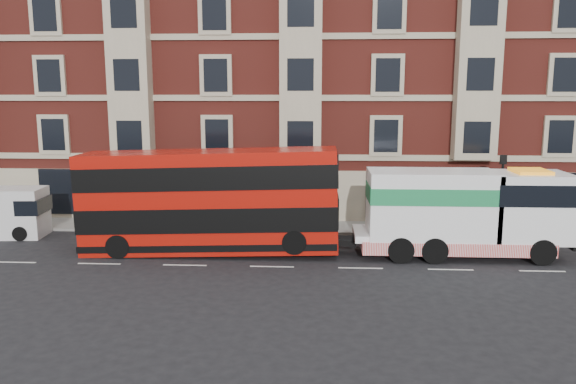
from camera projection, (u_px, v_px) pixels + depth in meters
name	position (u px, v px, depth m)	size (l,w,h in m)	color
ground	(272.00, 267.00, 25.43)	(120.00, 120.00, 0.00)	black
sidewalk	(283.00, 227.00, 32.79)	(90.00, 3.00, 0.15)	slate
victorian_terrace	(297.00, 59.00, 38.42)	(45.00, 12.00, 20.40)	maroon
lamp_post_west	(174.00, 185.00, 31.39)	(0.35, 0.15, 4.35)	black
lamp_post_east	(501.00, 188.00, 30.41)	(0.35, 0.15, 4.35)	black
double_decker_bus	(210.00, 199.00, 27.31)	(12.42, 2.85, 5.03)	#A91209
tow_truck	(460.00, 211.00, 26.74)	(9.95, 2.94, 4.14)	white
pedestrian	(172.00, 212.00, 32.21)	(0.63, 0.41, 1.73)	#1D1B36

